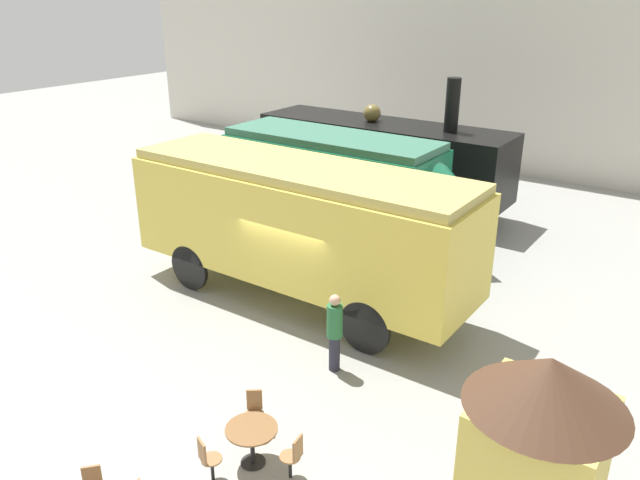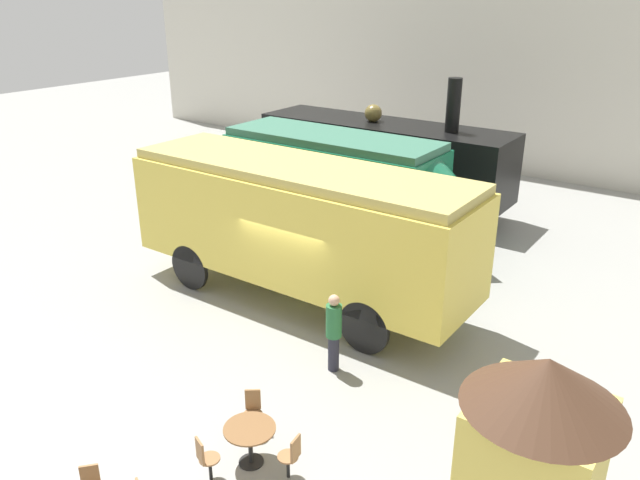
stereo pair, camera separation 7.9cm
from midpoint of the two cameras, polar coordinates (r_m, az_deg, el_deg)
ground_plane at (r=16.11m, az=-1.53°, el=-6.48°), size 80.00×80.00×0.00m
backdrop_wall at (r=28.41m, az=18.34°, el=14.58°), size 44.00×0.15×9.00m
steam_locomotive at (r=23.49m, az=5.91°, el=7.69°), size 9.59×2.53×4.92m
streamlined_locomotive at (r=19.84m, az=2.86°, el=5.34°), size 8.75×2.52×3.42m
passenger_coach_vintage at (r=15.86m, az=-1.74°, el=1.85°), size 9.29×2.74×3.67m
cafe_table_mid at (r=11.26m, az=-6.22°, el=-17.30°), size 0.91×0.91×0.74m
cafe_chair_5 at (r=10.97m, az=-2.40°, el=-19.00°), size 0.37×0.36×0.87m
cafe_chair_6 at (r=11.96m, az=-5.96°, el=-15.09°), size 0.40×0.40×0.87m
cafe_chair_7 at (r=11.07m, az=-10.25°, el=-18.92°), size 0.38×0.39×0.87m
visitor_person at (r=13.33m, az=1.44°, el=-8.19°), size 0.34×0.34×1.81m
ticket_kiosk at (r=9.99m, az=19.46°, el=-16.62°), size 2.34×2.34×3.00m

